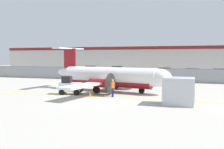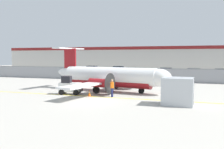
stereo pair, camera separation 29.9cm
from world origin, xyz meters
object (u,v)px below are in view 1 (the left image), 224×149
object	(u,v)px
cargo_container	(179,91)
traffic_cone_near_left	(61,91)
traffic_cone_near_right	(90,93)
parked_car_1	(118,70)
commuter_airplane	(111,77)
baggage_tug	(70,86)
parked_car_3	(165,72)
ground_crew_worker	(113,87)
parked_car_0	(90,69)
parked_car_2	(130,73)
parked_car_5	(221,73)
parked_car_4	(192,73)

from	to	relation	value
cargo_container	traffic_cone_near_left	xyz separation A→B (m)	(-12.09, 2.46, -0.79)
traffic_cone_near_right	parked_car_1	distance (m)	32.73
cargo_container	commuter_airplane	bearing A→B (deg)	144.66
baggage_tug	parked_car_1	size ratio (longest dim) A/B	0.59
commuter_airplane	traffic_cone_near_right	bearing A→B (deg)	-91.60
parked_car_1	parked_car_3	xyz separation A→B (m)	(11.11, -4.65, 0.00)
ground_crew_worker	parked_car_0	world-z (taller)	same
baggage_tug	traffic_cone_near_left	size ratio (longest dim) A/B	3.94
parked_car_0	parked_car_2	bearing A→B (deg)	137.14
traffic_cone_near_left	parked_car_1	world-z (taller)	parked_car_1
traffic_cone_near_left	parked_car_5	size ratio (longest dim) A/B	0.15
baggage_tug	parked_car_5	distance (m)	30.97
ground_crew_worker	traffic_cone_near_left	bearing A→B (deg)	-8.13
parked_car_3	ground_crew_worker	bearing A→B (deg)	-99.54
traffic_cone_near_left	parked_car_5	bearing A→B (deg)	54.93
parked_car_2	ground_crew_worker	bearing A→B (deg)	-73.86
baggage_tug	traffic_cone_near_right	bearing A→B (deg)	-27.47
cargo_container	parked_car_5	bearing A→B (deg)	79.90
commuter_airplane	parked_car_3	size ratio (longest dim) A/B	3.70
commuter_airplane	parked_car_0	xyz separation A→B (m)	(-14.26, 27.78, -0.71)
commuter_airplane	parked_car_5	world-z (taller)	commuter_airplane
parked_car_0	parked_car_2	distance (m)	15.85
baggage_tug	ground_crew_worker	size ratio (longest dim) A/B	1.48
cargo_container	baggage_tug	bearing A→B (deg)	169.80
cargo_container	parked_car_3	world-z (taller)	cargo_container
parked_car_0	parked_car_3	size ratio (longest dim) A/B	0.99
parked_car_4	parked_car_2	bearing A→B (deg)	29.39
commuter_airplane	parked_car_3	xyz separation A→B (m)	(3.54, 23.37, -0.71)
ground_crew_worker	traffic_cone_near_left	distance (m)	5.89
traffic_cone_near_right	cargo_container	bearing A→B (deg)	-11.61
parked_car_0	parked_car_5	distance (m)	28.36
parked_car_0	cargo_container	bearing A→B (deg)	120.45
parked_car_1	parked_car_5	size ratio (longest dim) A/B	0.98
parked_car_0	parked_car_4	world-z (taller)	same
commuter_airplane	cargo_container	world-z (taller)	commuter_airplane
commuter_airplane	parked_car_2	world-z (taller)	commuter_airplane
commuter_airplane	parked_car_5	bearing A→B (deg)	69.67
commuter_airplane	baggage_tug	world-z (taller)	commuter_airplane
parked_car_3	parked_car_4	world-z (taller)	same
commuter_airplane	parked_car_4	distance (m)	23.73
traffic_cone_near_left	parked_car_2	distance (m)	20.99
ground_crew_worker	parked_car_2	size ratio (longest dim) A/B	0.39
parked_car_0	traffic_cone_near_left	bearing A→B (deg)	104.79
ground_crew_worker	parked_car_1	distance (m)	32.91
baggage_tug	cargo_container	distance (m)	11.20
parked_car_1	parked_car_5	xyz separation A→B (m)	(21.17, -5.52, 0.00)
parked_car_0	parked_car_2	world-z (taller)	same
ground_crew_worker	parked_car_5	xyz separation A→B (m)	(12.27, 26.17, -0.06)
parked_car_2	parked_car_4	xyz separation A→B (m)	(10.68, 4.60, 0.00)
parked_car_0	parked_car_4	size ratio (longest dim) A/B	0.98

